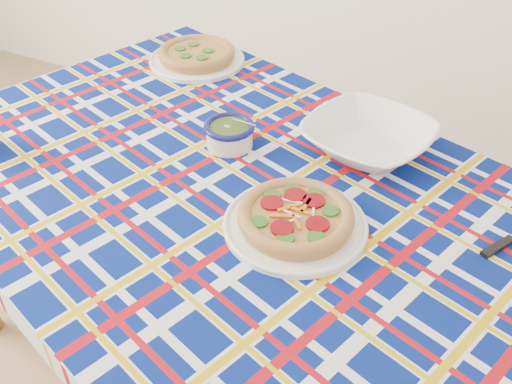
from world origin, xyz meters
The scene contains 6 objects.
dining_table centered at (0.51, 0.57, 0.67)m, with size 1.82×1.45×0.75m.
tablecloth centered at (0.51, 0.57, 0.70)m, with size 1.62×1.03×0.11m, color navy, non-canonical shape.
main_focaccia_plate centered at (0.68, 0.51, 0.78)m, with size 0.30×0.30×0.06m, color #AF7E3E, non-canonical shape.
pesto_bowl centered at (0.41, 0.71, 0.79)m, with size 0.12×0.12×0.07m, color #263D10, non-canonical shape.
serving_bowl centered at (0.72, 0.84, 0.79)m, with size 0.29×0.29×0.07m, color white.
second_focaccia_plate centered at (0.09, 1.07, 0.78)m, with size 0.30×0.30×0.05m, color #AF7E3E, non-canonical shape.
Camera 1 is at (1.00, -0.30, 1.52)m, focal length 40.00 mm.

